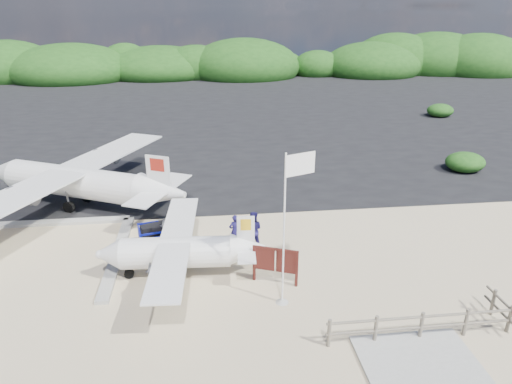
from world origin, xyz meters
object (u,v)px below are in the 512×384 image
at_px(flagpole, 282,302).
at_px(aircraft_large, 353,134).
at_px(baggage_cart, 166,245).
at_px(crew_a, 235,231).
at_px(crew_b, 253,230).
at_px(aircraft_small, 130,114).
at_px(signboard, 275,283).

distance_m(flagpole, aircraft_large, 24.46).
xyz_separation_m(baggage_cart, flagpole, (4.46, -4.75, 0.00)).
bearing_deg(baggage_cart, flagpole, -59.57).
height_order(crew_a, crew_b, crew_b).
height_order(flagpole, crew_a, flagpole).
height_order(crew_b, aircraft_small, crew_b).
bearing_deg(crew_a, crew_b, 144.91).
relative_size(signboard, crew_b, 1.08).
relative_size(signboard, crew_a, 1.23).
height_order(baggage_cart, crew_b, crew_b).
distance_m(crew_a, aircraft_small, 29.13).
distance_m(baggage_cart, aircraft_large, 22.70).
relative_size(crew_a, crew_b, 0.87).
relative_size(baggage_cart, flagpole, 0.42).
distance_m(flagpole, crew_a, 4.60).
bearing_deg(baggage_cart, signboard, -51.17).
bearing_deg(aircraft_small, flagpole, 110.42).
bearing_deg(crew_a, flagpole, 89.80).
distance_m(baggage_cart, signboard, 5.61).
distance_m(crew_b, aircraft_large, 21.09).
bearing_deg(signboard, baggage_cart, 163.54).
height_order(baggage_cart, flagpole, flagpole).
bearing_deg(crew_a, aircraft_large, -139.58).
relative_size(flagpole, signboard, 3.00).
relative_size(baggage_cart, signboard, 1.27).
relative_size(baggage_cart, crew_b, 1.37).
xyz_separation_m(crew_b, aircraft_small, (-9.14, 28.13, -0.87)).
height_order(flagpole, aircraft_small, flagpole).
relative_size(signboard, aircraft_small, 0.28).
height_order(baggage_cart, aircraft_large, aircraft_large).
distance_m(crew_a, crew_b, 0.81).
distance_m(flagpole, aircraft_small, 33.66).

